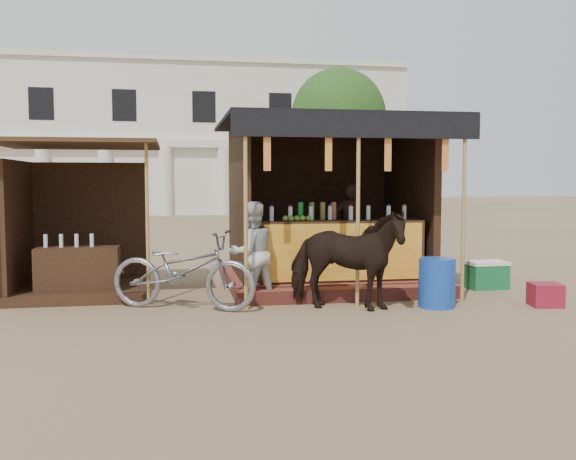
# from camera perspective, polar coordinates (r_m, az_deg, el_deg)

# --- Properties ---
(ground) EXTENTS (120.00, 120.00, 0.00)m
(ground) POSITION_cam_1_polar(r_m,az_deg,el_deg) (7.60, 2.13, -9.22)
(ground) COLOR #846B4C
(ground) RESTS_ON ground
(main_stall) EXTENTS (3.60, 3.61, 2.78)m
(main_stall) POSITION_cam_1_polar(r_m,az_deg,el_deg) (10.91, 3.66, 0.36)
(main_stall) COLOR brown
(main_stall) RESTS_ON ground
(secondary_stall) EXTENTS (2.40, 2.40, 2.38)m
(secondary_stall) POSITION_cam_1_polar(r_m,az_deg,el_deg) (10.62, -18.71, -0.90)
(secondary_stall) COLOR #3B2315
(secondary_stall) RESTS_ON ground
(cow) EXTENTS (1.82, 1.38, 1.40)m
(cow) POSITION_cam_1_polar(r_m,az_deg,el_deg) (8.87, 5.20, -2.68)
(cow) COLOR black
(cow) RESTS_ON ground
(motorbike) EXTENTS (2.22, 1.51, 1.11)m
(motorbike) POSITION_cam_1_polar(r_m,az_deg,el_deg) (9.03, -9.31, -3.53)
(motorbike) COLOR gray
(motorbike) RESTS_ON ground
(bystander) EXTENTS (0.88, 0.80, 1.49)m
(bystander) POSITION_cam_1_polar(r_m,az_deg,el_deg) (9.34, -3.24, -2.03)
(bystander) COLOR beige
(bystander) RESTS_ON ground
(blue_barrel) EXTENTS (0.58, 0.58, 0.70)m
(blue_barrel) POSITION_cam_1_polar(r_m,az_deg,el_deg) (9.34, 13.10, -4.59)
(blue_barrel) COLOR #163FA5
(blue_barrel) RESTS_ON ground
(red_crate) EXTENTS (0.48, 0.47, 0.33)m
(red_crate) POSITION_cam_1_polar(r_m,az_deg,el_deg) (9.90, 21.91, -5.37)
(red_crate) COLOR maroon
(red_crate) RESTS_ON ground
(cooler) EXTENTS (0.66, 0.47, 0.46)m
(cooler) POSITION_cam_1_polar(r_m,az_deg,el_deg) (11.17, 17.23, -3.81)
(cooler) COLOR #166536
(cooler) RESTS_ON ground
(background_building) EXTENTS (26.00, 7.45, 8.18)m
(background_building) POSITION_cam_1_polar(r_m,az_deg,el_deg) (37.23, -10.81, 7.70)
(background_building) COLOR silver
(background_building) RESTS_ON ground
(tree) EXTENTS (4.50, 4.40, 7.00)m
(tree) POSITION_cam_1_polar(r_m,az_deg,el_deg) (30.41, 4.09, 9.76)
(tree) COLOR #382314
(tree) RESTS_ON ground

